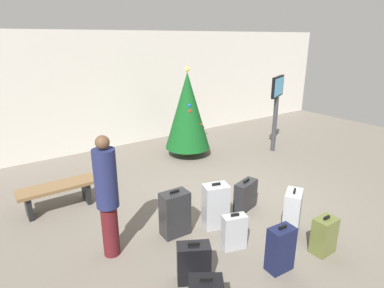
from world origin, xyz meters
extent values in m
plane|color=#665E54|center=(0.00, 0.00, 0.00)|extent=(16.00, 16.00, 0.00)
cube|color=beige|center=(0.00, 4.44, 1.59)|extent=(16.00, 0.20, 3.19)
cylinder|color=#4C3319|center=(0.78, 2.54, 0.11)|extent=(0.12, 0.12, 0.23)
cone|color=#0F4719|center=(0.78, 2.54, 1.21)|extent=(1.17, 1.17, 1.97)
sphere|color=#F2D84C|center=(0.78, 2.54, 2.26)|extent=(0.12, 0.12, 0.12)
sphere|color=yellow|center=(0.93, 2.86, 0.94)|extent=(0.08, 0.08, 0.08)
sphere|color=red|center=(1.12, 2.33, 0.76)|extent=(0.08, 0.08, 0.08)
sphere|color=yellow|center=(0.92, 2.56, 1.71)|extent=(0.08, 0.08, 0.08)
sphere|color=blue|center=(0.70, 2.33, 1.40)|extent=(0.08, 0.08, 0.08)
sphere|color=red|center=(0.99, 2.23, 0.89)|extent=(0.08, 0.08, 0.08)
sphere|color=red|center=(0.69, 2.29, 1.26)|extent=(0.08, 0.08, 0.08)
cylinder|color=#333338|center=(2.94, 1.48, 0.76)|extent=(0.12, 0.12, 1.51)
cube|color=black|center=(2.94, 1.48, 1.78)|extent=(0.81, 0.44, 0.54)
cube|color=#4CB2F2|center=(2.94, 1.44, 1.78)|extent=(0.70, 0.35, 0.46)
cube|color=brown|center=(-2.75, 1.53, 0.45)|extent=(1.35, 0.44, 0.06)
cube|color=black|center=(-3.26, 1.53, 0.21)|extent=(0.08, 0.35, 0.42)
cube|color=black|center=(-2.25, 1.53, 0.21)|extent=(0.08, 0.35, 0.42)
cylinder|color=#4C1419|center=(-2.45, -0.26, 0.39)|extent=(0.23, 0.23, 0.78)
cylinder|color=#1E234C|center=(-2.45, -0.26, 1.20)|extent=(0.40, 0.40, 0.83)
sphere|color=brown|center=(-2.45, -0.26, 1.71)|extent=(0.19, 0.19, 0.19)
cube|color=#9EA0A5|center=(0.12, -1.40, 0.36)|extent=(0.48, 0.43, 0.72)
cube|color=black|center=(0.12, -1.40, 0.74)|extent=(0.14, 0.10, 0.04)
cube|color=#232326|center=(-1.43, -0.36, 0.36)|extent=(0.45, 0.29, 0.73)
cube|color=black|center=(-1.43, -0.36, 0.75)|extent=(0.16, 0.03, 0.04)
cube|color=#59602D|center=(0.10, -1.99, 0.28)|extent=(0.34, 0.23, 0.56)
cube|color=black|center=(0.10, -1.99, 0.58)|extent=(0.12, 0.03, 0.04)
cube|color=#9EA0A5|center=(-0.76, -0.55, 0.37)|extent=(0.47, 0.38, 0.75)
cube|color=black|center=(-0.76, -0.55, 0.77)|extent=(0.14, 0.07, 0.04)
cube|color=#141938|center=(-0.71, -1.87, 0.32)|extent=(0.36, 0.24, 0.64)
cube|color=black|center=(-0.71, -1.87, 0.66)|extent=(0.12, 0.04, 0.04)
cube|color=#232326|center=(0.05, -0.42, 0.27)|extent=(0.53, 0.34, 0.54)
cube|color=black|center=(0.05, -0.42, 0.56)|extent=(0.18, 0.08, 0.04)
cube|color=#9EA0A5|center=(-0.90, -1.17, 0.27)|extent=(0.39, 0.27, 0.54)
cube|color=black|center=(-0.90, -1.17, 0.56)|extent=(0.13, 0.07, 0.04)
cube|color=black|center=(-1.79, -1.38, 0.27)|extent=(0.49, 0.41, 0.53)
cube|color=black|center=(-1.79, -1.38, 0.55)|extent=(0.15, 0.10, 0.04)
cube|color=black|center=(-2.13, -2.08, 0.69)|extent=(0.12, 0.10, 0.04)
camera|label=1|loc=(-3.77, -4.18, 3.02)|focal=30.11mm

